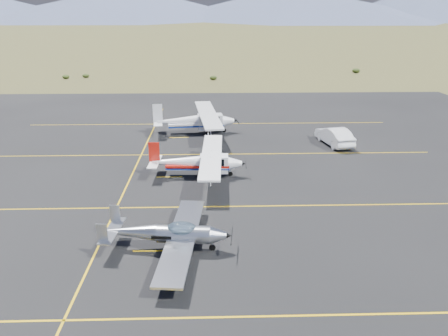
% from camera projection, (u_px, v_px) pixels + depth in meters
% --- Properties ---
extents(ground, '(1600.00, 1600.00, 0.00)m').
position_uv_depth(ground, '(207.00, 221.00, 26.99)').
color(ground, '#383D1C').
rests_on(ground, ground).
extents(apron, '(72.00, 72.00, 0.02)m').
position_uv_depth(apron, '(208.00, 179.00, 33.55)').
color(apron, black).
rests_on(apron, ground).
extents(aircraft_low_wing, '(6.70, 9.32, 2.02)m').
position_uv_depth(aircraft_low_wing, '(169.00, 234.00, 23.46)').
color(aircraft_low_wing, silver).
rests_on(aircraft_low_wing, apron).
extents(aircraft_cessna, '(6.47, 10.82, 2.74)m').
position_uv_depth(aircraft_cessna, '(198.00, 161.00, 33.72)').
color(aircraft_cessna, white).
rests_on(aircraft_cessna, apron).
extents(aircraft_plain, '(7.65, 12.69, 3.20)m').
position_uv_depth(aircraft_plain, '(196.00, 120.00, 45.24)').
color(aircraft_plain, silver).
rests_on(aircraft_plain, apron).
extents(sedan, '(2.76, 5.42, 1.70)m').
position_uv_depth(sedan, '(334.00, 136.00, 41.70)').
color(sedan, white).
rests_on(sedan, apron).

